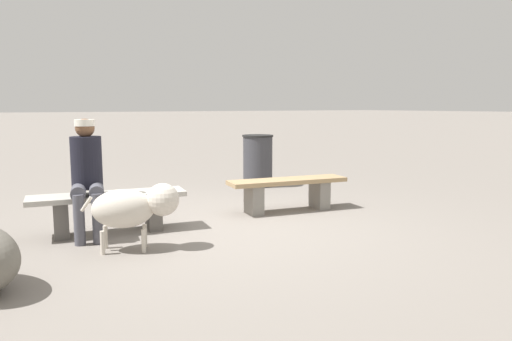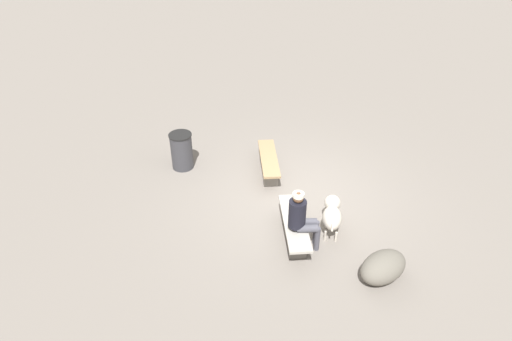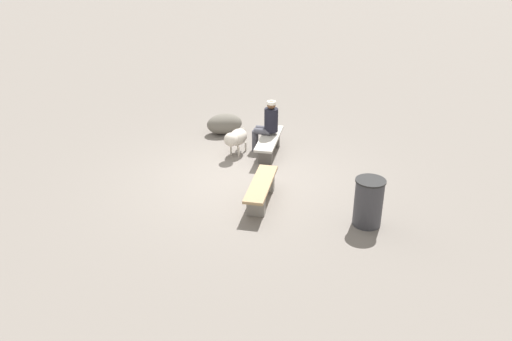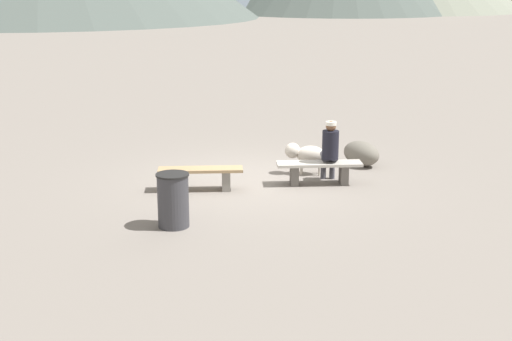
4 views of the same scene
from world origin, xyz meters
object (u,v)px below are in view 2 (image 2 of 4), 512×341
(bench_left, at_px, (269,162))
(seated_person, at_px, (302,217))
(trash_bin, at_px, (182,151))
(bench_right, at_px, (294,226))
(boulder, at_px, (383,267))
(dog, at_px, (332,214))

(bench_left, bearing_deg, seated_person, 7.81)
(seated_person, xyz_separation_m, trash_bin, (-3.32, -1.87, -0.28))
(seated_person, bearing_deg, bench_right, -155.28)
(bench_right, xyz_separation_m, seated_person, (0.23, 0.05, 0.42))
(bench_left, height_order, boulder, boulder)
(seated_person, height_order, boulder, seated_person)
(bench_left, height_order, bench_right, bench_right)
(seated_person, distance_m, boulder, 1.67)
(bench_left, bearing_deg, boulder, 25.72)
(dog, bearing_deg, boulder, -141.68)
(dog, relative_size, trash_bin, 0.99)
(bench_left, relative_size, boulder, 1.78)
(bench_right, bearing_deg, bench_left, -173.48)
(trash_bin, height_order, boulder, trash_bin)
(trash_bin, bearing_deg, bench_right, 30.49)
(bench_right, xyz_separation_m, boulder, (1.35, 1.19, -0.04))
(boulder, bearing_deg, bench_left, -163.92)
(bench_right, relative_size, trash_bin, 1.91)
(bench_right, distance_m, boulder, 1.80)
(bench_right, bearing_deg, trash_bin, -139.87)
(boulder, bearing_deg, dog, -163.61)
(trash_bin, bearing_deg, bench_left, 69.09)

